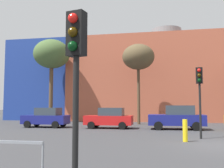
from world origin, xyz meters
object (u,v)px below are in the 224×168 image
at_px(parked_car_2, 177,117).
at_px(bare_tree_1, 138,58).
at_px(parked_car_0, 46,118).
at_px(bollard_yellow_0, 185,130).
at_px(bare_tree_2, 52,55).
at_px(traffic_light_near_left, 76,59).
at_px(traffic_light_island, 200,86).
at_px(parked_car_1, 109,118).

bearing_deg(parked_car_2, bare_tree_1, -56.94).
bearing_deg(parked_car_0, bollard_yellow_0, 146.78).
bearing_deg(parked_car_2, bare_tree_2, -26.23).
relative_size(parked_car_2, traffic_light_near_left, 1.15).
distance_m(traffic_light_island, bare_tree_2, 19.25).
distance_m(parked_car_1, bare_tree_2, 12.29).
height_order(parked_car_1, parked_car_2, parked_car_2).
height_order(traffic_light_near_left, bare_tree_2, bare_tree_2).
bearing_deg(bare_tree_1, traffic_light_near_left, -88.33).
bearing_deg(parked_car_0, parked_car_2, 180.00).
xyz_separation_m(parked_car_1, bare_tree_2, (-7.96, 6.53, 6.71)).
height_order(parked_car_1, bare_tree_1, bare_tree_1).
bearing_deg(bare_tree_2, traffic_light_near_left, -64.92).
relative_size(parked_car_2, bare_tree_2, 0.46).
relative_size(bare_tree_2, bollard_yellow_0, 8.30).
distance_m(parked_car_2, traffic_light_near_left, 16.19).
xyz_separation_m(parked_car_0, bollard_yellow_0, (10.70, -7.01, -0.26)).
distance_m(bare_tree_1, bare_tree_2, 9.98).
distance_m(parked_car_2, traffic_light_island, 6.03).
height_order(parked_car_0, bollard_yellow_0, parked_car_0).
distance_m(parked_car_2, bare_tree_2, 16.19).
relative_size(traffic_light_island, bare_tree_1, 0.49).
bearing_deg(traffic_light_near_left, parked_car_0, -140.62).
distance_m(parked_car_0, bollard_yellow_0, 12.80).
relative_size(traffic_light_near_left, bare_tree_2, 0.40).
height_order(traffic_light_island, bollard_yellow_0, traffic_light_island).
height_order(parked_car_0, parked_car_1, parked_car_1).
relative_size(parked_car_0, traffic_light_near_left, 1.03).
height_order(parked_car_2, bare_tree_1, bare_tree_1).
relative_size(traffic_light_near_left, traffic_light_island, 0.94).
relative_size(parked_car_2, traffic_light_island, 1.07).
xyz_separation_m(parked_car_2, bare_tree_2, (-13.26, 6.53, 6.62)).
bearing_deg(traffic_light_island, bare_tree_2, -120.70).
xyz_separation_m(traffic_light_near_left, bare_tree_1, (-0.61, 21.07, 3.92)).
bearing_deg(bare_tree_2, traffic_light_island, -40.56).
xyz_separation_m(parked_car_0, traffic_light_island, (11.65, -5.62, 2.07)).
distance_m(parked_car_1, parked_car_2, 5.30).
bearing_deg(bollard_yellow_0, traffic_light_island, 55.97).
bearing_deg(bare_tree_2, parked_car_0, -68.71).
distance_m(parked_car_0, traffic_light_island, 13.09).
distance_m(parked_car_1, bare_tree_1, 8.04).
distance_m(traffic_light_near_left, bare_tree_1, 21.44).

